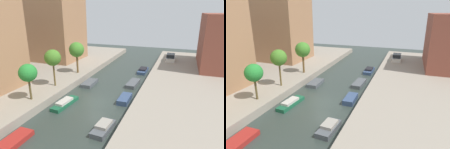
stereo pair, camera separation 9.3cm
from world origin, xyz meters
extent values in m
plane|color=#2D3833|center=(0.00, 0.00, 0.00)|extent=(84.00, 84.00, 0.00)
cube|color=gray|center=(-15.00, 0.00, 0.50)|extent=(20.00, 64.00, 1.00)
cube|color=#9E704C|center=(-16.00, 15.36, 10.70)|extent=(10.00, 9.30, 19.39)
cylinder|color=brown|center=(-6.83, -3.75, 2.32)|extent=(0.25, 0.25, 2.63)
sphere|color=#257F2F|center=(-6.83, -3.75, 4.38)|extent=(2.14, 2.14, 2.14)
cylinder|color=brown|center=(-6.83, 1.16, 2.66)|extent=(0.23, 0.23, 3.31)
sphere|color=#427724|center=(-6.83, 1.16, 5.11)|extent=(2.28, 2.28, 2.28)
cylinder|color=brown|center=(-6.83, 7.77, 2.57)|extent=(0.33, 0.33, 3.14)
sphere|color=#3E7D28|center=(-6.83, 7.77, 5.02)|extent=(2.53, 2.53, 2.53)
cube|color=beige|center=(7.73, 21.88, 1.40)|extent=(1.87, 4.14, 0.79)
cube|color=#1E2328|center=(7.73, 21.57, 2.18)|extent=(1.63, 2.28, 0.77)
cube|color=maroon|center=(-3.42, -9.95, 0.24)|extent=(1.63, 3.21, 0.49)
cube|color=#195638|center=(-3.18, -2.10, 0.23)|extent=(1.52, 4.38, 0.46)
cube|color=#B2ADA3|center=(-3.18, -2.22, 0.61)|extent=(1.20, 2.44, 0.30)
cube|color=#4C5156|center=(-3.48, 5.46, 0.26)|extent=(1.75, 3.56, 0.53)
cube|color=#4C5156|center=(3.42, -5.62, 0.27)|extent=(1.64, 3.30, 0.55)
cube|color=gray|center=(3.42, -5.44, 0.70)|extent=(1.32, 1.85, 0.31)
cube|color=#33476B|center=(3.50, 1.56, 0.33)|extent=(1.35, 3.11, 0.66)
cube|color=#4C5156|center=(3.10, 7.62, 0.28)|extent=(1.65, 3.92, 0.56)
cube|color=#33476B|center=(3.21, 14.96, 0.26)|extent=(1.50, 4.06, 0.51)
cube|color=black|center=(3.21, 15.00, 0.66)|extent=(1.27, 2.24, 0.30)
camera|label=1|loc=(9.96, -21.18, 11.43)|focal=31.78mm
camera|label=2|loc=(10.04, -21.15, 11.43)|focal=31.78mm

